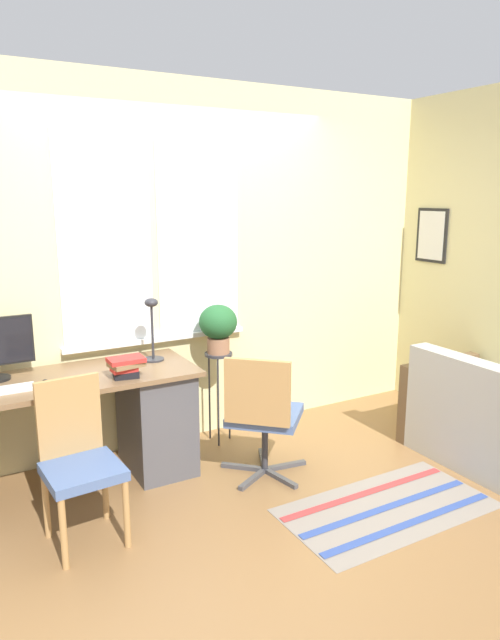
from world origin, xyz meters
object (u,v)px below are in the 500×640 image
(potted_plant, at_px, (218,325))
(mouse, at_px, (45,382))
(book_stack, at_px, (126,366))
(plant_stand, at_px, (219,368))
(desk_chair_wooden, at_px, (79,458))
(desk_lamp, at_px, (152,323))
(couch_loveseat, at_px, (495,426))
(keyboard, at_px, (4,390))
(office_chair_swivel, at_px, (263,414))

(potted_plant, bearing_deg, mouse, -169.48)
(book_stack, relative_size, plant_stand, 0.31)
(mouse, distance_m, book_stack, 0.49)
(plant_stand, bearing_deg, desk_chair_wooden, -148.28)
(desk_lamp, height_order, potted_plant, desk_lamp)
(mouse, bearing_deg, couch_loveseat, -20.28)
(keyboard, bearing_deg, book_stack, -6.87)
(keyboard, distance_m, desk_chair_wooden, 0.65)
(desk_chair_wooden, distance_m, plant_stand, 1.45)
(desk_chair_wooden, bearing_deg, mouse, 92.58)
(desk_lamp, distance_m, couch_loveseat, 2.52)
(office_chair_swivel, relative_size, couch_loveseat, 0.72)
(desk_chair_wooden, relative_size, office_chair_swivel, 1.02)
(desk_chair_wooden, relative_size, couch_loveseat, 0.74)
(desk_lamp, bearing_deg, mouse, -167.38)
(desk_chair_wooden, relative_size, potted_plant, 2.43)
(mouse, xyz_separation_m, desk_chair_wooden, (0.06, -0.52, -0.29))
(book_stack, bearing_deg, desk_lamp, 44.51)
(desk_lamp, relative_size, potted_plant, 1.19)
(couch_loveseat, xyz_separation_m, plant_stand, (-1.54, 1.29, 0.31))
(keyboard, xyz_separation_m, mouse, (0.24, 0.02, 0.01))
(plant_stand, xyz_separation_m, potted_plant, (0.00, 0.00, 0.34))
(mouse, bearing_deg, potted_plant, 10.52)
(potted_plant, bearing_deg, desk_lamp, -172.45)
(couch_loveseat, bearing_deg, keyboard, 71.56)
(couch_loveseat, bearing_deg, book_stack, 68.33)
(office_chair_swivel, distance_m, plant_stand, 0.68)
(office_chair_swivel, height_order, potted_plant, potted_plant)
(keyboard, relative_size, desk_chair_wooden, 0.39)
(mouse, xyz_separation_m, plant_stand, (1.29, 0.24, -0.18))
(mouse, relative_size, desk_lamp, 0.14)
(keyboard, xyz_separation_m, plant_stand, (1.53, 0.26, -0.17))
(office_chair_swivel, xyz_separation_m, couch_loveseat, (1.54, -0.62, -0.18))
(keyboard, relative_size, desk_lamp, 0.80)
(keyboard, height_order, potted_plant, potted_plant)
(plant_stand, bearing_deg, potted_plant, 90.00)
(desk_lamp, bearing_deg, plant_stand, 7.55)
(book_stack, height_order, desk_chair_wooden, desk_chair_wooden)
(book_stack, relative_size, couch_loveseat, 0.18)
(mouse, xyz_separation_m, office_chair_swivel, (1.29, -0.42, -0.31))
(book_stack, bearing_deg, desk_chair_wooden, -134.75)
(keyboard, bearing_deg, office_chair_swivel, -14.76)
(keyboard, distance_m, couch_loveseat, 3.27)
(desk_lamp, xyz_separation_m, couch_loveseat, (2.08, -1.22, -0.74))
(keyboard, distance_m, desk_lamp, 1.04)
(desk_lamp, height_order, desk_chair_wooden, desk_lamp)
(couch_loveseat, height_order, plant_stand, couch_loveseat)
(mouse, height_order, desk_lamp, desk_lamp)
(book_stack, bearing_deg, couch_loveseat, -21.67)
(office_chair_swivel, bearing_deg, couch_loveseat, -158.47)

